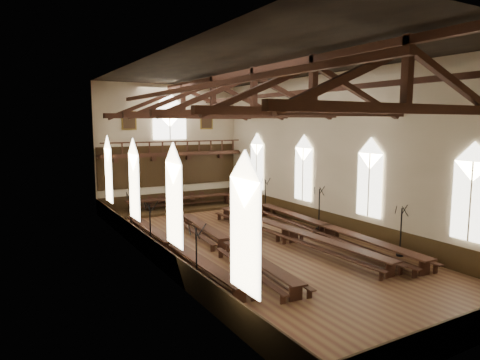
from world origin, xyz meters
The scene contains 21 objects.
ground centered at (0.00, 0.00, 0.00)m, with size 26.00×26.00×0.00m, color brown.
room_walls centered at (0.00, 0.00, 6.46)m, with size 26.00×26.00×26.00m.
wainscot_band centered at (0.00, 0.00, 0.60)m, with size 12.00×26.00×1.20m.
side_windows centered at (0.00, 0.00, 3.74)m, with size 11.85×19.80×4.50m.
end_window centered at (0.00, 12.90, 7.22)m, with size 2.80×0.12×3.80m.
minstrels_gallery centered at (0.00, 12.66, 3.91)m, with size 11.80×1.24×3.70m.
portraits centered at (0.00, 12.90, 7.10)m, with size 7.75×0.09×1.45m.
roof_trusses centered at (0.00, 0.00, 8.22)m, with size 11.70×25.70×2.80m.
refectory_row_a centered at (-4.73, 0.30, 0.55)m, with size 1.56×14.41×0.75m.
refectory_row_b centered at (-2.01, -0.64, 0.54)m, with size 2.10×14.38×0.74m.
refectory_row_c centered at (2.23, -0.45, 0.58)m, with size 1.99×14.94×0.80m.
refectory_row_d centered at (4.60, -0.95, 0.60)m, with size 2.12×15.16×0.82m.
dais centered at (0.24, 11.40, 0.10)m, with size 11.40×3.07×0.20m, color #33230F.
high_table centered at (0.24, 11.40, 0.89)m, with size 8.72×1.48×0.81m.
high_chairs centered at (0.24, 12.24, 0.72)m, with size 4.95×0.45×0.95m.
candelabrum_left_near centered at (-5.55, -4.50, 0.85)m, with size 0.80×0.85×2.80m.
candelabrum_left_mid centered at (-5.55, 1.47, 0.85)m, with size 0.76×0.86×2.79m.
candelabrum_left_far centered at (-5.55, 5.14, 0.85)m, with size 0.77×0.86×2.79m.
candelabrum_right_near centered at (5.55, -5.59, 0.82)m, with size 0.78×0.81×2.70m.
candelabrum_right_mid centered at (5.55, 0.85, 0.86)m, with size 0.85×0.84×2.85m.
candelabrum_right_far centered at (5.55, 7.18, 0.82)m, with size 0.71×0.83×2.69m.
Camera 1 is at (-12.52, -20.15, 6.90)m, focal length 32.00 mm.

